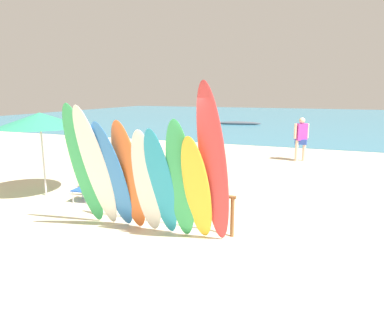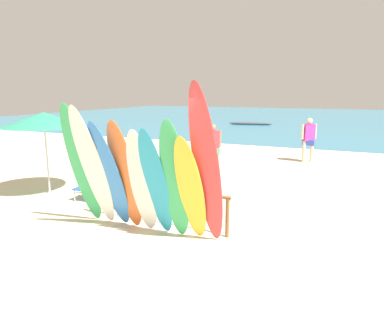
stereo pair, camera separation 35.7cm
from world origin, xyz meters
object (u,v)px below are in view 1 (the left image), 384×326
Objects in this scene: surfboard_orange_3 at (129,177)px; surfboard_red_8 at (214,168)px; surfboard_rack at (161,196)px; surfboard_green_0 at (84,166)px; surfboard_white_4 at (147,183)px; surfboard_white_1 at (97,170)px; beach_chair_blue at (101,162)px; beach_umbrella at (40,120)px; surfboard_blue_2 at (113,177)px; surfboard_green_6 at (181,182)px; surfboard_teal_5 at (161,184)px; beachgoer_near_rack at (301,136)px; beach_chair_striped at (89,182)px; distant_boat at (239,123)px; beachgoer_midbeach at (208,145)px; beach_chair_red at (98,171)px; surfboard_yellow_7 at (197,190)px.

surfboard_orange_3 is 1.66m from surfboard_red_8.
surfboard_red_8 is at bearing -25.68° from surfboard_rack.
surfboard_green_0 is 1.21× the size of surfboard_white_4.
surfboard_rack is 1.17× the size of surfboard_white_1.
beach_umbrella is (-0.01, -2.31, 1.49)m from beach_chair_blue.
surfboard_green_6 is at bearing 4.56° from surfboard_blue_2.
surfboard_white_1 is 1.25m from surfboard_teal_5.
beachgoer_near_rack is (2.59, 8.48, -0.11)m from surfboard_blue_2.
beach_chair_striped is 20.67m from distant_boat.
surfboard_rack is at bearing 157.53° from surfboard_red_8.
beach_umbrella is at bearing 156.23° from surfboard_white_4.
surfboard_blue_2 is at bearing 17.15° from surfboard_white_1.
surfboard_blue_2 is at bearing -136.24° from beachgoer_midbeach.
surfboard_teal_5 is (1.61, 0.03, -0.19)m from surfboard_green_0.
surfboard_green_0 reaches higher than surfboard_rack.
surfboard_green_0 is 0.97m from surfboard_orange_3.
surfboard_green_0 reaches higher than beachgoer_midbeach.
surfboard_rack is at bearing 46.02° from surfboard_blue_2.
beachgoer_midbeach is 5.09m from beach_umbrella.
beach_chair_red is 1.00× the size of beach_chair_blue.
surfboard_red_8 is 5.76m from beachgoer_midbeach.
surfboard_rack is 1.04× the size of surfboard_red_8.
beach_chair_red is (-2.30, -2.74, -0.48)m from beachgoer_midbeach.
surfboard_white_4 is (0.92, 0.19, -0.20)m from surfboard_white_1.
surfboard_teal_5 is 2.60× the size of beach_chair_blue.
surfboard_teal_5 is at bearing 6.16° from surfboard_blue_2.
surfboard_green_6 reaches higher than surfboard_orange_3.
surfboard_green_6 is at bearing -30.56° from beach_chair_striped.
surfboard_blue_2 is 0.78× the size of surfboard_red_8.
beach_chair_striped is at bearing 157.21° from surfboard_teal_5.
surfboard_white_4 reaches higher than distant_boat.
surfboard_white_4 is 2.53× the size of beach_chair_blue.
surfboard_blue_2 is at bearing -136.65° from surfboard_rack.
surfboard_orange_3 is at bearing -179.83° from surfboard_yellow_7.
beach_chair_blue is (-4.30, 3.63, -0.67)m from surfboard_green_6.
beach_chair_striped is at bearing 157.91° from surfboard_yellow_7.
surfboard_rack is 1.01m from surfboard_green_6.
surfboard_white_4 is 3.97m from beach_chair_red.
beach_chair_red is 0.39× the size of beach_umbrella.
surfboard_teal_5 reaches higher than surfboard_yellow_7.
surfboard_yellow_7 is at bearing 4.33° from surfboard_blue_2.
surfboard_white_1 is 9.05m from beachgoer_near_rack.
surfboard_green_6 is 1.38× the size of beachgoer_near_rack.
surfboard_green_0 is 5.41m from beachgoer_midbeach.
beachgoer_midbeach reaches higher than beach_chair_red.
beach_chair_blue is (-3.92, 3.62, -0.59)m from surfboard_teal_5.
surfboard_teal_5 is 22.47m from distant_boat.
surfboard_green_0 is 3.20m from beach_chair_red.
beachgoer_near_rack reaches higher than beach_chair_striped.
distant_boat is at bearing 54.27° from beachgoer_midbeach.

